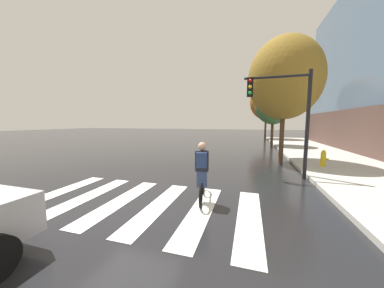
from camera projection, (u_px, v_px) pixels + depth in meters
ground_plane at (128, 202)px, 5.46m from camera, size 120.00×120.00×0.00m
crosswalk_stripes at (139, 203)px, 5.35m from camera, size 6.38×3.34×0.01m
cyclist at (202, 172)px, 5.38m from camera, size 0.39×1.70×1.69m
traffic_light_near at (285, 106)px, 7.58m from camera, size 2.47×0.28×4.20m
fire_hydrant at (323, 158)px, 9.15m from camera, size 0.33×0.22×0.78m
street_tree_near at (285, 79)px, 10.39m from camera, size 3.81×3.81×6.77m
street_tree_mid at (273, 104)px, 17.62m from camera, size 3.27×3.27×5.81m
street_tree_far at (266, 101)px, 25.01m from camera, size 4.13×4.13×7.34m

